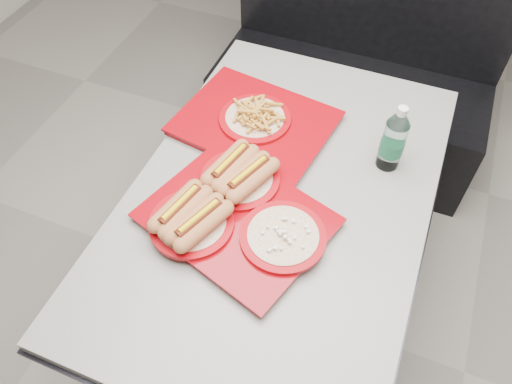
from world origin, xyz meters
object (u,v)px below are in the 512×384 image
at_px(tray_near, 232,210).
at_px(water_bottle, 393,141).
at_px(diner_table, 278,225).
at_px(tray_far, 255,120).
at_px(booth_bench, 353,77).

xyz_separation_m(tray_near, water_bottle, (0.38, 0.39, 0.06)).
xyz_separation_m(diner_table, tray_near, (-0.10, -0.14, 0.21)).
bearing_deg(water_bottle, diner_table, -138.34).
distance_m(tray_far, water_bottle, 0.47).
height_order(booth_bench, tray_near, booth_bench).
xyz_separation_m(diner_table, tray_far, (-0.19, 0.25, 0.19)).
height_order(booth_bench, tray_far, booth_bench).
distance_m(booth_bench, tray_far, 0.94).
relative_size(booth_bench, tray_far, 2.40).
relative_size(booth_bench, water_bottle, 5.58).
height_order(booth_bench, water_bottle, booth_bench).
bearing_deg(water_bottle, booth_bench, 108.32).
relative_size(diner_table, booth_bench, 1.05).
xyz_separation_m(booth_bench, tray_far, (-0.19, -0.84, 0.38)).
distance_m(booth_bench, water_bottle, 1.00).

